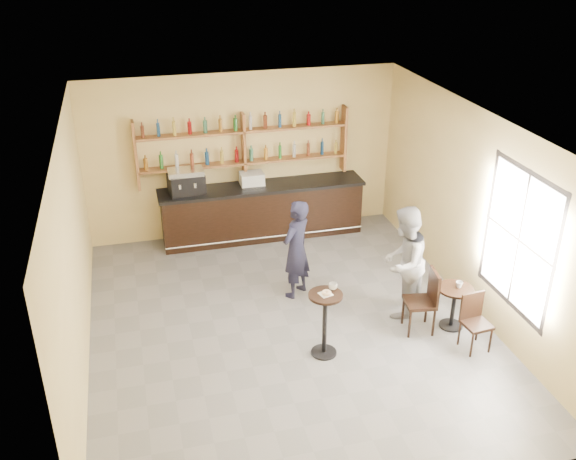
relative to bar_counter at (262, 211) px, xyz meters
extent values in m
plane|color=slate|center=(-0.29, -3.15, -0.54)|extent=(7.00, 7.00, 0.00)
plane|color=white|center=(-0.29, -3.15, 2.66)|extent=(7.00, 7.00, 0.00)
plane|color=#E5C982|center=(-0.29, 0.35, 1.06)|extent=(7.00, 0.00, 7.00)
plane|color=#E5C982|center=(-0.29, -6.65, 1.06)|extent=(7.00, 0.00, 7.00)
plane|color=#E5C982|center=(-3.29, -3.15, 1.06)|extent=(0.00, 7.00, 7.00)
plane|color=#E5C982|center=(2.71, -3.15, 1.06)|extent=(0.00, 7.00, 7.00)
plane|color=white|center=(2.70, -4.35, 1.16)|extent=(0.00, 2.00, 2.00)
cube|color=white|center=(0.03, -3.97, 0.47)|extent=(0.21, 0.21, 0.00)
torus|color=#D5944E|center=(0.04, -3.98, 0.50)|extent=(0.14, 0.14, 0.05)
imported|color=white|center=(0.17, -3.87, 0.52)|extent=(0.14, 0.14, 0.10)
imported|color=black|center=(0.07, -2.28, 0.31)|extent=(0.74, 0.71, 1.70)
imported|color=white|center=(2.20, -3.81, 0.20)|extent=(0.14, 0.14, 0.10)
imported|color=gray|center=(1.53, -3.23, 0.37)|extent=(1.11, 1.12, 1.83)
camera|label=1|loc=(-2.39, -11.20, 5.20)|focal=40.00mm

